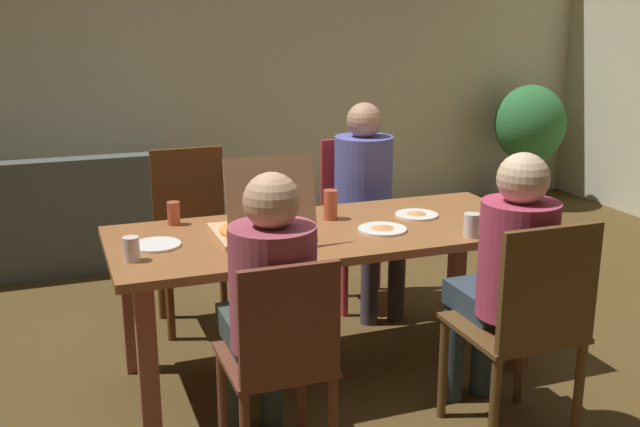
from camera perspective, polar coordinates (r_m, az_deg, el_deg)
The scene contains 20 objects.
ground_plane at distance 3.83m, azimuth 0.53°, elevation -11.71°, with size 20.00×20.00×0.00m, color #4D381A.
back_wall at distance 6.21m, azimuth -9.15°, elevation 12.52°, with size 7.19×0.12×2.91m, color beige.
dining_table at distance 3.59m, azimuth 0.55°, elevation -2.63°, with size 2.05×0.85×0.73m.
chair_0 at distance 3.11m, azimuth 15.57°, elevation -8.07°, with size 0.45×0.45×0.97m.
person_0 at distance 3.17m, azimuth 14.09°, elevation -4.13°, with size 0.31×0.53×1.21m.
chair_1 at distance 4.54m, azimuth 2.86°, elevation -0.07°, with size 0.42×0.39×0.99m.
person_1 at distance 4.37m, azimuth 3.60°, elevation 1.87°, with size 0.34×0.53×1.23m.
chair_2 at distance 2.76m, azimuth -2.99°, elevation -11.14°, with size 0.38×0.42×0.91m.
person_2 at distance 2.81m, azimuth -3.97°, elevation -6.36°, with size 0.32×0.54×1.19m.
chair_3 at distance 4.28m, azimuth -9.70°, elevation -1.34°, with size 0.43×0.38×0.99m.
pizza_box_0 at distance 3.43m, azimuth -4.59°, elevation -0.91°, with size 0.40×0.48×0.41m.
plate_0 at distance 3.55m, azimuth 4.79°, elevation -1.16°, with size 0.23×0.23×0.03m.
plate_1 at distance 3.39m, azimuth -12.39°, elevation -2.36°, with size 0.22×0.22×0.01m.
plate_2 at distance 3.82m, azimuth 7.38°, elevation -0.06°, with size 0.22×0.22×0.03m.
drinking_glass_0 at distance 3.50m, azimuth 11.51°, elevation -0.88°, with size 0.08×0.08×0.11m, color silver.
drinking_glass_1 at distance 3.20m, azimuth -14.22°, elevation -2.65°, with size 0.07×0.07×0.10m, color silver.
drinking_glass_2 at distance 3.69m, azimuth -11.12°, elevation 0.01°, with size 0.06×0.06×0.11m, color #B84D33.
drinking_glass_3 at distance 3.71m, azimuth 0.81°, elevation 0.68°, with size 0.07×0.07×0.15m, color #B14C33.
couch at distance 5.59m, azimuth -19.77°, elevation -0.71°, with size 1.88×0.89×0.80m.
potted_plant at distance 7.03m, azimuth 15.70°, elevation 5.96°, with size 0.63×0.63×1.09m.
Camera 1 is at (-1.21, -3.19, 1.75)m, focal length 41.89 mm.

